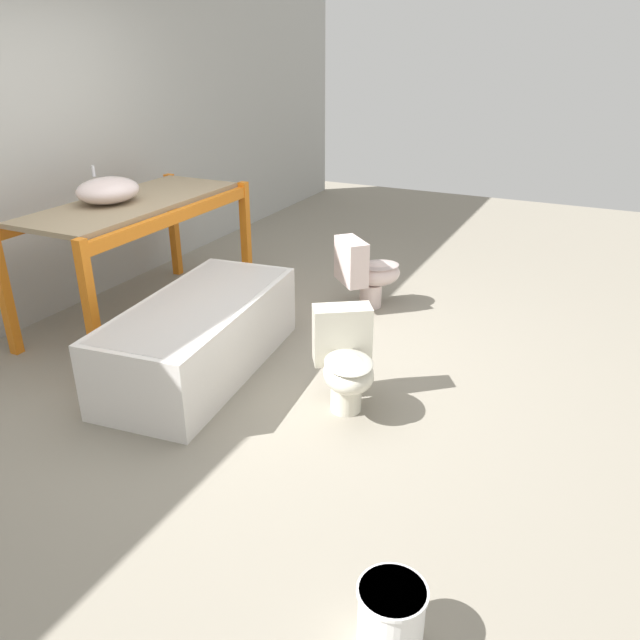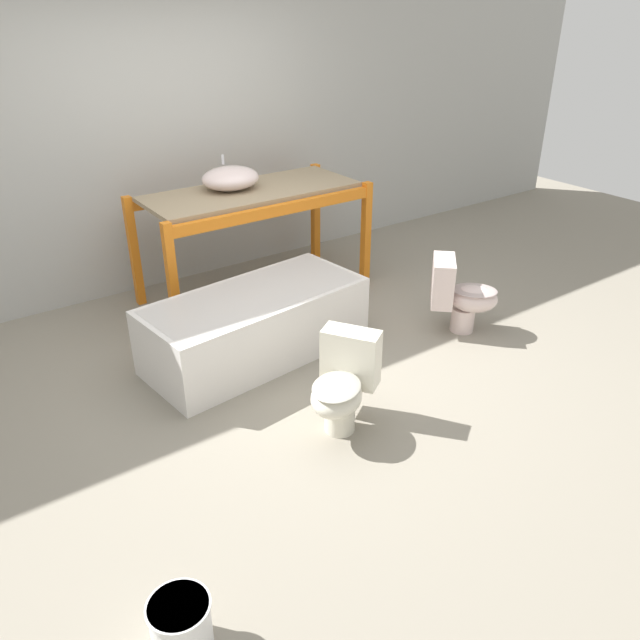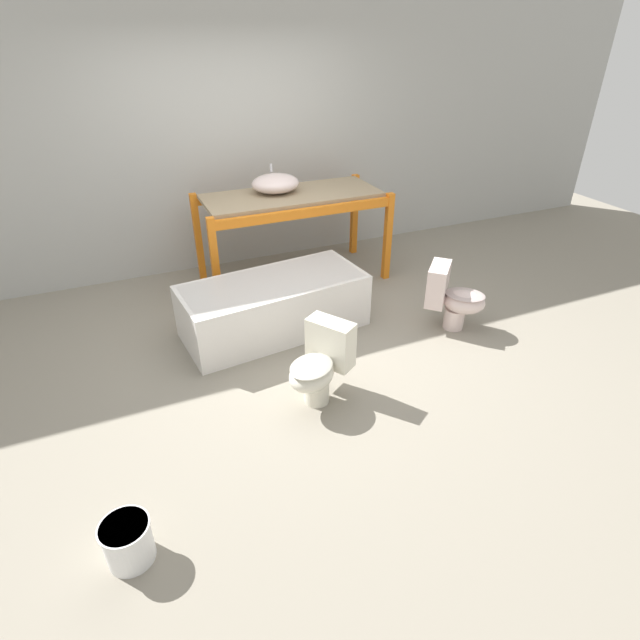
{
  "view_description": "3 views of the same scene",
  "coord_description": "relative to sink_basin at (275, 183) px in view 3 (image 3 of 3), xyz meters",
  "views": [
    {
      "loc": [
        -3.2,
        -2.24,
        2.08
      ],
      "look_at": [
        -0.11,
        -0.75,
        0.55
      ],
      "focal_mm": 35.0,
      "sensor_mm": 36.0,
      "label": 1
    },
    {
      "loc": [
        -2.1,
        -3.45,
        2.43
      ],
      "look_at": [
        -0.16,
        -0.73,
        0.68
      ],
      "focal_mm": 35.0,
      "sensor_mm": 36.0,
      "label": 2
    },
    {
      "loc": [
        -1.32,
        -3.67,
        2.47
      ],
      "look_at": [
        -0.09,
        -0.85,
        0.64
      ],
      "focal_mm": 28.0,
      "sensor_mm": 36.0,
      "label": 3
    }
  ],
  "objects": [
    {
      "name": "toilet_far",
      "position": [
        -0.43,
        -2.15,
        -0.74
      ],
      "size": [
        0.62,
        0.56,
        0.61
      ],
      "rotation": [
        0.0,
        0.0,
        -1.0
      ],
      "color": "silver",
      "rests_on": "ground_plane"
    },
    {
      "name": "shelving_rack",
      "position": [
        0.14,
        -0.1,
        -0.23
      ],
      "size": [
        1.96,
        0.87,
        0.96
      ],
      "color": "orange",
      "rests_on": "ground_plane"
    },
    {
      "name": "warehouse_wall_rear",
      "position": [
        -0.3,
        0.65,
        0.54
      ],
      "size": [
        10.8,
        0.08,
        3.2
      ],
      "color": "#ADADA8",
      "rests_on": "ground_plane"
    },
    {
      "name": "ground_plane",
      "position": [
        -0.3,
        -1.22,
        -1.06
      ],
      "size": [
        12.0,
        12.0,
        0.0
      ],
      "primitive_type": "plane",
      "color": "gray"
    },
    {
      "name": "sink_basin",
      "position": [
        0.0,
        0.0,
        0.0
      ],
      "size": [
        0.49,
        0.43,
        0.27
      ],
      "color": "silver",
      "rests_on": "shelving_rack"
    },
    {
      "name": "bathtub_main",
      "position": [
        -0.42,
        -1.07,
        -0.77
      ],
      "size": [
        1.72,
        0.89,
        0.51
      ],
      "rotation": [
        0.0,
        0.0,
        0.11
      ],
      "color": "white",
      "rests_on": "ground_plane"
    },
    {
      "name": "toilet_near",
      "position": [
        1.11,
        -1.67,
        -0.74
      ],
      "size": [
        0.61,
        0.6,
        0.61
      ],
      "rotation": [
        0.0,
        0.0,
        0.81
      ],
      "color": "silver",
      "rests_on": "ground_plane"
    },
    {
      "name": "bucket_white",
      "position": [
        -1.89,
        -2.97,
        -0.92
      ],
      "size": [
        0.27,
        0.27,
        0.26
      ],
      "color": "white",
      "rests_on": "ground_plane"
    }
  ]
}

